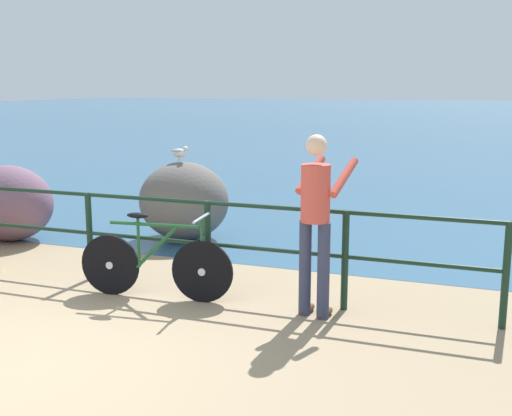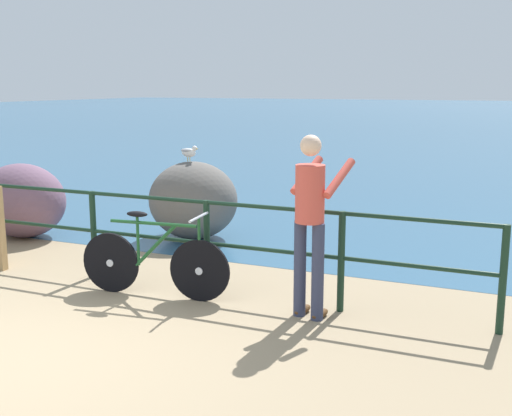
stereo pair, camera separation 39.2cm
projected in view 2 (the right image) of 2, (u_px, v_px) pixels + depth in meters
name	position (u px, v px, depth m)	size (l,w,h in m)	color
ground_plane	(416.00, 148.00, 23.32)	(120.00, 120.00, 0.10)	#937F60
sea_surface	(479.00, 114.00, 48.85)	(120.00, 90.00, 0.01)	#2D5675
promenade_railing	(148.00, 229.00, 7.14)	(7.56, 0.07, 1.02)	black
bicycle	(155.00, 261.00, 6.76)	(1.69, 0.48, 0.92)	black
person_at_railing	(311.00, 218.00, 6.04)	(0.54, 0.67, 1.78)	#333851
breakwater_boulder_main	(193.00, 200.00, 9.31)	(1.32, 1.22, 1.14)	#605B56
breakwater_boulder_left	(22.00, 201.00, 9.40)	(1.37, 1.08, 1.10)	#6E5165
seagull	(189.00, 152.00, 9.23)	(0.34, 0.18, 0.23)	gold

